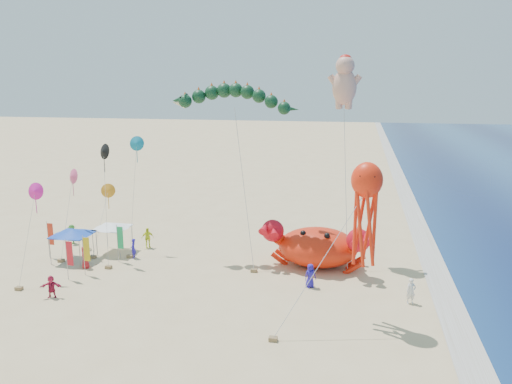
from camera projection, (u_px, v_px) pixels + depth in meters
ground at (277, 284)px, 37.23m from camera, size 320.00×320.00×0.00m
foam_strip at (446, 297)px, 34.85m from camera, size 320.00×320.00×0.00m
crab_inflatable at (318, 246)px, 40.57m from camera, size 8.77×6.35×3.84m
dragon_kite at (233, 102)px, 40.55m from camera, size 10.23×4.63×14.30m
cherub_kite at (345, 81)px, 40.40m from camera, size 2.15×5.28×16.91m
octopus_kite at (365, 206)px, 30.01m from camera, size 6.15×4.82×10.10m
canopy_blue at (73, 232)px, 41.71m from camera, size 3.22×3.22×2.71m
canopy_white at (112, 226)px, 43.66m from camera, size 2.98×2.98×2.71m
feather_flags at (81, 244)px, 39.96m from camera, size 6.84×4.43×3.20m
beachgoers at (130, 253)px, 41.21m from camera, size 30.65×12.33×1.88m
small_kites at (92, 180)px, 41.63m from camera, size 6.18×11.99×10.17m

